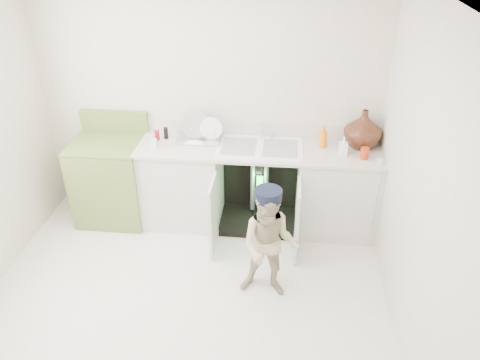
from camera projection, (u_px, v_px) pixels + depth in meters
name	position (u px, v px, depth m)	size (l,w,h in m)	color
ground	(186.00, 298.00, 4.11)	(3.50, 3.50, 0.00)	beige
room_shell	(176.00, 174.00, 3.47)	(6.00, 5.50, 1.26)	beige
counter_run	(263.00, 183.00, 4.84)	(2.44, 1.02, 1.28)	silver
avocado_stove	(113.00, 179.00, 4.97)	(0.72, 0.65, 1.12)	#5E7232
repair_worker	(270.00, 244.00, 3.91)	(0.53, 0.92, 1.05)	#C6B98E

